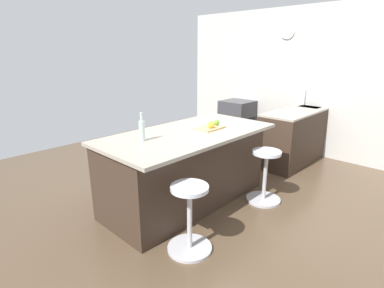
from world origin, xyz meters
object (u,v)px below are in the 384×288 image
object	(u,v)px
water_bottle	(142,130)
oven_range	(237,121)
kitchen_island	(186,167)
cutting_board	(210,128)
apple_yellow	(211,125)
stool_middle	(190,220)
stool_by_window	(265,178)
apple_green	(217,122)

from	to	relation	value
water_bottle	oven_range	bearing A→B (deg)	-162.37
oven_range	kitchen_island	bearing A→B (deg)	22.58
cutting_board	apple_yellow	size ratio (longest dim) A/B	4.08
oven_range	cutting_board	xyz separation A→B (m)	(2.36, 1.23, 0.51)
stool_middle	kitchen_island	bearing A→B (deg)	-133.78
apple_yellow	water_bottle	size ratio (longest dim) A/B	0.28
cutting_board	water_bottle	distance (m)	0.94
kitchen_island	stool_by_window	world-z (taller)	kitchen_island
kitchen_island	water_bottle	size ratio (longest dim) A/B	7.02
oven_range	stool_middle	size ratio (longest dim) A/B	1.29
oven_range	kitchen_island	world-z (taller)	kitchen_island
kitchen_island	water_bottle	xyz separation A→B (m)	(0.61, -0.07, 0.59)
kitchen_island	apple_green	xyz separation A→B (m)	(-0.44, 0.12, 0.52)
kitchen_island	stool_middle	xyz separation A→B (m)	(0.69, 0.72, -0.15)
kitchen_island	apple_yellow	bearing A→B (deg)	149.10
stool_middle	water_bottle	bearing A→B (deg)	-96.06
cutting_board	apple_green	bearing A→B (deg)	-179.48
stool_by_window	oven_range	bearing A→B (deg)	-137.07
kitchen_island	stool_by_window	distance (m)	1.01
stool_middle	cutting_board	bearing A→B (deg)	-148.84
stool_middle	apple_yellow	distance (m)	1.31
oven_range	cutting_board	bearing A→B (deg)	27.51
cutting_board	apple_yellow	xyz separation A→B (m)	(0.03, 0.04, 0.05)
oven_range	stool_by_window	size ratio (longest dim) A/B	1.29
stool_by_window	water_bottle	size ratio (longest dim) A/B	2.19
stool_by_window	kitchen_island	bearing A→B (deg)	-46.22
cutting_board	water_bottle	xyz separation A→B (m)	(0.91, -0.19, 0.11)
apple_yellow	kitchen_island	bearing A→B (deg)	-30.90
oven_range	apple_green	bearing A→B (deg)	28.86
oven_range	stool_middle	distance (m)	3.83
kitchen_island	cutting_board	bearing A→B (deg)	158.16
kitchen_island	stool_middle	distance (m)	1.01
cutting_board	apple_yellow	distance (m)	0.07
apple_green	apple_yellow	bearing A→B (deg)	14.68
stool_middle	stool_by_window	bearing A→B (deg)	180.00
stool_by_window	apple_green	bearing A→B (deg)	-66.86
cutting_board	apple_green	distance (m)	0.14
kitchen_island	apple_yellow	xyz separation A→B (m)	(-0.27, 0.16, 0.53)
kitchen_island	apple_green	distance (m)	0.69
kitchen_island	water_bottle	distance (m)	0.85
cutting_board	stool_middle	bearing A→B (deg)	31.16
apple_yellow	oven_range	bearing A→B (deg)	-152.01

